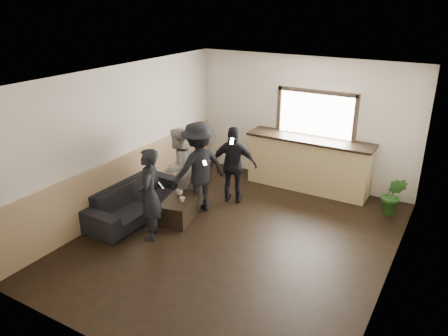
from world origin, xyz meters
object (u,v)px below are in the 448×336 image
Objects in this scene: cup_a at (179,192)px; person_b at (178,167)px; sofa at (136,199)px; person_c at (199,167)px; coffee_table at (180,209)px; potted_plant at (393,196)px; cup_b at (182,199)px; person_a at (149,194)px; person_d at (234,165)px; bar_counter at (309,160)px.

cup_a is 0.08× the size of person_b.
sofa reaches higher than cup_a.
person_c is at bearing -48.51° from sofa.
sofa reaches higher than coffee_table.
cup_a is 0.07× the size of person_c.
sofa is 2.79× the size of potted_plant.
cup_a is at bearing 135.12° from cup_b.
person_b is at bearing 126.47° from coffee_table.
sofa is at bearing -153.07° from person_a.
person_a reaches higher than person_d.
bar_counter reaches higher than cup_b.
potted_plant is (3.55, 2.04, -0.06)m from cup_a.
person_a is 1.03× the size of person_d.
person_c reaches higher than sofa.
bar_counter is at bearing 60.70° from cup_b.
coffee_table is 0.85m from person_b.
potted_plant reaches higher than sofa.
sofa is 2.45× the size of coffee_table.
potted_plant is 4.18m from person_b.
person_a is at bearing -100.92° from cup_b.
person_c is (0.15, 1.31, 0.08)m from person_a.
potted_plant is at bearing 101.07° from person_a.
cup_a is at bearing -150.14° from potted_plant.
person_a is 1.01× the size of person_b.
coffee_table is at bearing 150.55° from cup_b.
person_c is (-3.32, -1.69, 0.50)m from potted_plant.
bar_counter reaches higher than person_a.
cup_a is 0.31m from cup_b.
cup_b is 1.34m from person_d.
sofa is at bearing 28.90° from person_d.
cup_a is (0.70, 0.45, 0.13)m from sofa.
potted_plant is (4.24, 2.49, 0.07)m from sofa.
person_b is at bearing 164.33° from person_a.
person_c reaches higher than person_b.
potted_plant is 0.50× the size of person_d.
cup_a reaches higher than cup_b.
bar_counter is 2.86m from person_b.
person_d is (1.31, 1.47, 0.47)m from sofa.
coffee_table is at bearing -55.29° from cup_a.
potted_plant is 3.76m from person_c.
person_d is (-2.93, -1.02, 0.40)m from potted_plant.
person_d reaches higher than potted_plant.
person_c is at bearing 143.77° from person_a.
person_d is at bearing -127.64° from bar_counter.
person_c reaches higher than cup_b.
person_c is (0.01, 0.56, 0.45)m from cup_b.
potted_plant is 0.44× the size of person_c.
coffee_table is at bearing -69.07° from sofa.
person_a is at bearing -85.50° from cup_a.
bar_counter is 1.70× the size of person_d.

